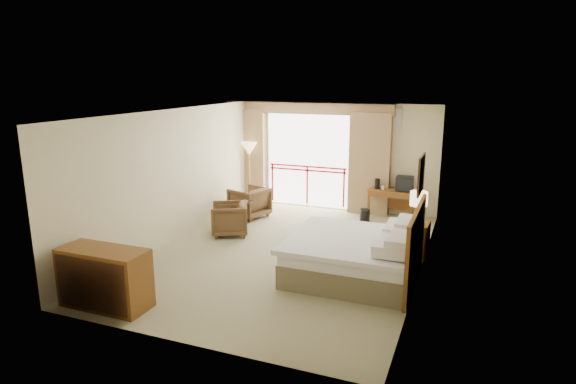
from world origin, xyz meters
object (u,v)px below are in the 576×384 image
at_px(nightstand, 416,239).
at_px(dresser, 104,278).
at_px(wastebasket, 365,215).
at_px(floor_lamp, 249,151).
at_px(table_lamp, 419,199).
at_px(desk, 392,196).
at_px(armchair_far, 250,217).
at_px(bed, 356,255).
at_px(tv, 405,184).
at_px(armchair_near, 230,234).
at_px(side_table, 243,208).

distance_m(nightstand, dresser, 5.55).
xyz_separation_m(wastebasket, floor_lamp, (-3.21, 0.45, 1.28)).
xyz_separation_m(nightstand, table_lamp, (0.00, 0.05, 0.77)).
distance_m(desk, floor_lamp, 3.83).
xyz_separation_m(table_lamp, armchair_far, (-4.08, 1.14, -1.09)).
bearing_deg(dresser, bed, 38.02).
distance_m(table_lamp, floor_lamp, 5.13).
xyz_separation_m(nightstand, dresser, (-4.02, -3.82, 0.12)).
bearing_deg(dresser, wastebasket, 65.75).
xyz_separation_m(tv, armchair_far, (-3.51, -1.15, -0.87)).
xyz_separation_m(desk, wastebasket, (-0.51, -0.55, -0.40)).
xyz_separation_m(bed, desk, (-0.05, 3.77, 0.17)).
distance_m(nightstand, tv, 2.47).
bearing_deg(armchair_far, dresser, 19.73).
xyz_separation_m(wastebasket, armchair_near, (-2.51, -2.03, -0.15)).
relative_size(desk, tv, 2.73).
xyz_separation_m(nightstand, tv, (-0.57, 2.33, 0.55)).
relative_size(floor_lamp, dresser, 1.24).
height_order(armchair_far, floor_lamp, floor_lamp).
bearing_deg(nightstand, desk, 112.48).
relative_size(desk, armchair_far, 1.33).
height_order(tv, dresser, tv).
xyz_separation_m(desk, tv, (0.30, -0.05, 0.33)).
height_order(bed, desk, bed).
distance_m(wastebasket, side_table, 2.88).
bearing_deg(nightstand, armchair_near, -174.79).
bearing_deg(desk, armchair_near, -137.15).
bearing_deg(side_table, desk, 28.22).
relative_size(desk, floor_lamp, 0.64).
xyz_separation_m(table_lamp, side_table, (-4.02, 0.65, -0.74)).
bearing_deg(wastebasket, armchair_near, -141.03).
bearing_deg(nightstand, floor_lamp, 155.97).
distance_m(nightstand, armchair_far, 4.26).
bearing_deg(wastebasket, bed, -80.09).
bearing_deg(side_table, floor_lamp, 110.02).
bearing_deg(bed, desk, 90.74).
bearing_deg(dresser, nightstand, 44.25).
bearing_deg(side_table, tv, 25.40).
distance_m(armchair_far, floor_lamp, 1.88).
relative_size(wastebasket, dresser, 0.22).
bearing_deg(armchair_near, desk, 104.28).
bearing_deg(desk, tv, -7.50).
bearing_deg(table_lamp, floor_lamp, 154.03).
xyz_separation_m(bed, tv, (0.25, 3.72, 0.49)).
relative_size(bed, armchair_near, 2.79).
bearing_deg(nightstand, bed, -118.29).
xyz_separation_m(tv, side_table, (-3.45, -1.64, -0.52)).
height_order(nightstand, wastebasket, nightstand).
xyz_separation_m(wastebasket, side_table, (-2.63, -1.14, 0.21)).
relative_size(armchair_near, dresser, 0.57).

